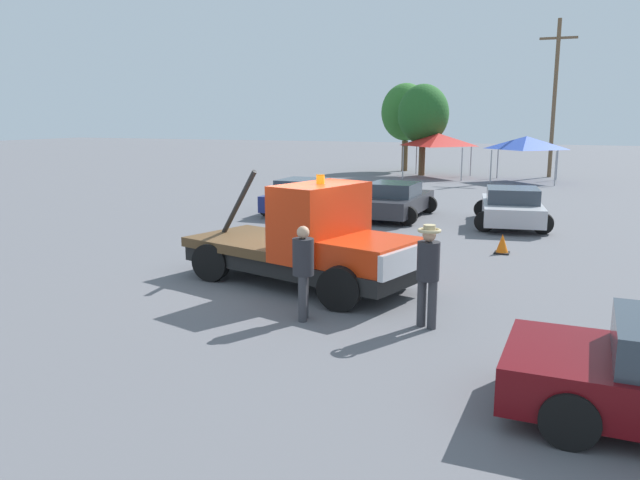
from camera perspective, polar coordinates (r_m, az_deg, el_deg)
ground_plane at (r=14.16m, az=-1.88°, el=-4.03°), size 160.00×160.00×0.00m
tow_truck at (r=13.72m, az=-0.79°, el=-0.35°), size 5.93×3.56×2.51m
person_near_truck at (r=11.17m, az=9.86°, el=-2.51°), size 0.41×0.41×1.87m
person_at_hood at (r=11.44m, az=-1.54°, el=-2.41°), size 0.39×0.39×1.77m
parked_car_navy at (r=24.69m, az=-1.42°, el=4.04°), size 2.47×4.55×1.34m
parked_car_charcoal at (r=23.52m, az=6.84°, el=3.61°), size 2.58×4.55×1.34m
parked_car_silver at (r=22.63m, az=17.11°, el=2.90°), size 2.91×4.61×1.34m
canopy_tent_red at (r=39.89m, az=10.79°, el=9.00°), size 3.62×3.62×2.72m
canopy_tent_blue at (r=38.30m, az=18.34°, el=8.44°), size 3.51×3.51×2.64m
tree_left at (r=44.37m, az=7.85°, el=11.49°), size 3.37×3.37×6.02m
tree_center at (r=41.04m, az=9.42°, el=11.26°), size 3.24×3.24×5.79m
traffic_cone at (r=17.94m, az=16.33°, el=-0.40°), size 0.40×0.40×0.55m
utility_pole at (r=41.92m, az=20.66°, el=12.29°), size 2.20×0.24×9.56m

